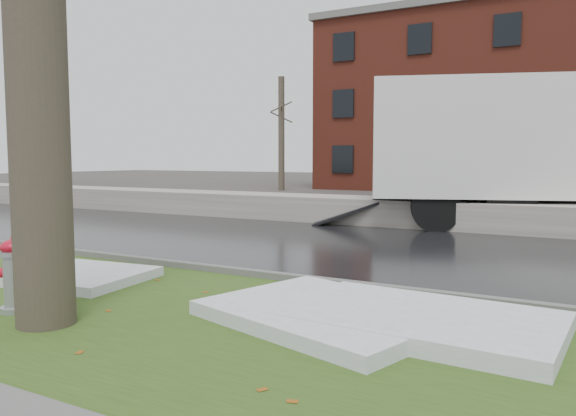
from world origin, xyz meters
The scene contains 15 objects.
ground centered at (0.00, 0.00, 0.00)m, with size 120.00×120.00×0.00m, color #47423D.
verge centered at (0.00, -1.25, 0.02)m, with size 60.00×4.50×0.04m, color #2E4818.
road centered at (0.00, 4.50, 0.01)m, with size 60.00×7.00×0.03m, color black.
parking_lot centered at (0.00, 13.00, 0.01)m, with size 60.00×9.00×0.03m, color slate.
curb centered at (0.00, 1.00, 0.07)m, with size 60.00×0.15×0.14m, color slate.
snowbank centered at (0.00, 8.70, 0.38)m, with size 60.00×1.60×0.75m, color #B6AFA6.
brick_building centered at (2.00, 30.00, 5.00)m, with size 26.00×12.00×10.00m, color maroon.
bg_tree_left centered at (-12.00, 22.00, 3.33)m, with size 1.40×1.62×6.50m.
bg_tree_center centered at (-6.00, 26.00, 3.33)m, with size 1.40×1.62×6.50m.
fire_hydrant centered at (-1.88, -2.06, 0.52)m, with size 0.45×0.43×0.91m.
box_truck centered at (2.69, 9.92, 2.06)m, with size 11.62×5.87×3.90m.
worker centered at (-0.29, 8.14, 1.64)m, with size 0.65×0.43×1.78m, color black.
snow_patch_near centered at (1.52, -0.56, 0.12)m, with size 2.60×2.00×0.16m, color white.
snow_patch_far centered at (-2.76, -0.53, 0.11)m, with size 2.20×1.60×0.14m, color white.
snow_patch_side centered at (2.52, -0.38, 0.13)m, with size 2.80×1.80×0.18m, color white.
Camera 1 is at (4.13, -6.21, 1.86)m, focal length 35.00 mm.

